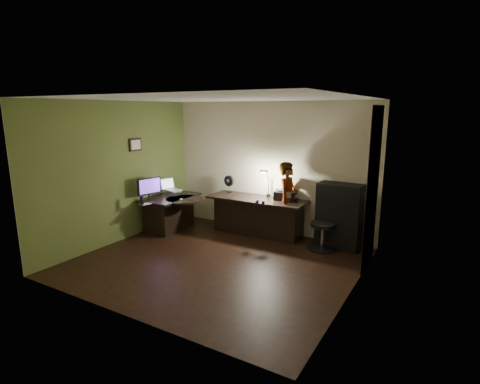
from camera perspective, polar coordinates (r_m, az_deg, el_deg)
The scene contains 27 objects.
floor at distance 6.49m, azimuth -3.61°, elevation -10.59°, with size 4.50×4.00×0.01m, color black.
ceiling at distance 5.98m, azimuth -3.97°, elevation 14.08°, with size 4.50×4.00×0.01m, color silver.
wall_back at distance 7.80m, azimuth 4.51°, elevation 3.69°, with size 4.50×0.01×2.70m, color beige.
wall_front at distance 4.61m, azimuth -17.88°, elevation -3.00°, with size 4.50×0.01×2.70m, color beige.
wall_left at distance 7.57m, azimuth -18.08°, elevation 2.84°, with size 0.01×4.00×2.70m, color beige.
wall_right at distance 5.20m, azimuth 17.29°, elevation -1.26°, with size 0.01×4.00×2.70m, color beige.
green_wall_overlay at distance 7.56m, azimuth -18.01°, elevation 2.84°, with size 0.00×4.00×2.70m, color #53632A.
arched_doorway at distance 6.31m, azimuth 19.55°, elevation 0.47°, with size 0.01×0.90×2.60m, color black.
french_door at distance 4.77m, azimuth 15.29°, elevation -6.11°, with size 0.02×0.92×2.10m, color white.
framed_picture at distance 7.79m, azimuth -15.68°, elevation 6.96°, with size 0.04×0.30×0.25m, color black.
desk_left at distance 8.17m, azimuth -10.48°, elevation -3.17°, with size 0.77×1.26×0.73m, color black.
desk_right at distance 7.73m, azimuth 2.52°, elevation -3.71°, with size 2.04×0.72×0.77m, color black.
cabinet at distance 7.21m, azimuth 14.88°, elevation -3.49°, with size 0.81×0.40×1.21m, color black.
laptop_stand at distance 8.21m, azimuth -10.10°, elevation -0.15°, with size 0.27×0.22×0.11m, color silver.
laptop at distance 8.17m, azimuth -10.14°, elevation 1.10°, with size 0.35×0.33×0.24m, color silver.
monitor at distance 7.82m, azimuth -13.73°, elevation -0.06°, with size 0.11×0.53×0.35m, color black.
mouse at distance 7.80m, azimuth -8.97°, elevation -1.08°, with size 0.05×0.08×0.03m, color silver.
phone at distance 7.94m, azimuth -7.67°, elevation -0.87°, with size 0.07×0.14×0.01m, color black.
pen at distance 7.71m, azimuth -11.72°, elevation -1.42°, with size 0.01×0.13×0.01m, color black.
speaker at distance 7.52m, azimuth -14.73°, elevation -1.24°, with size 0.07×0.07×0.18m, color black.
notepad at distance 7.58m, azimuth -14.22°, elevation -1.78°, with size 0.15×0.21×0.01m, color silver.
desk_fan at distance 8.14m, azimuth -1.66°, elevation 1.28°, with size 0.23×0.13×0.36m, color black.
headphones at distance 7.12m, azimuth 3.09°, elevation -1.53°, with size 0.17×0.07×0.08m, color navy.
printer at distance 7.53m, azimuth 6.94°, elevation -0.41°, with size 0.42×0.33×0.19m, color black.
desk_lamp at distance 7.67m, azimuth 4.36°, elevation 1.51°, with size 0.15×0.28×0.62m, color black.
office_chair at distance 7.03m, azimuth 12.55°, elevation -4.85°, with size 0.54×0.54×0.96m, color black.
person at distance 7.43m, azimuth 7.28°, elevation -1.35°, with size 0.55×0.37×1.54m, color #D8A88C.
Camera 1 is at (3.36, -4.94, 2.53)m, focal length 28.00 mm.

